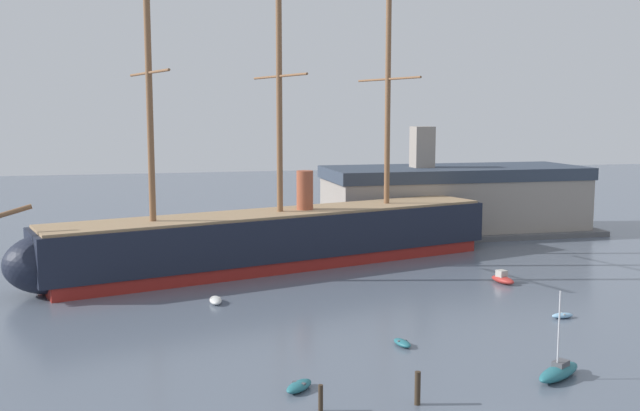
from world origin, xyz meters
name	(u,v)px	position (x,y,z in m)	size (l,w,h in m)	color
tall_ship	(280,238)	(-4.79, 51.29, 3.77)	(70.07, 26.25, 34.56)	maroon
dinghy_foreground_left	(299,386)	(-11.09, 9.90, 0.33)	(2.76, 2.80, 0.65)	#236670
sailboat_foreground_right	(559,371)	(8.16, 7.67, 0.57)	(5.21, 4.01, 6.72)	#236670
dinghy_near_centre	(402,343)	(-0.55, 17.55, 0.27)	(1.38, 2.42, 0.54)	#236670
dinghy_mid_right	(562,315)	(17.29, 21.88, 0.26)	(2.19, 0.98, 0.52)	#7FB2D6
dinghy_alongside_bow	(216,300)	(-14.59, 35.15, 0.34)	(1.26, 2.84, 0.67)	silver
motorboat_alongside_stern	(503,279)	(18.54, 36.38, 0.52)	(2.19, 3.75, 1.48)	#B22D28
dinghy_far_left	(78,271)	(-29.56, 52.80, 0.35)	(3.11, 1.82, 0.69)	#B22D28
dinghy_distant_centre	(310,248)	(1.39, 61.54, 0.25)	(2.14, 1.03, 0.49)	gold
mooring_piling_nearest	(418,388)	(-3.82, 5.55, 1.16)	(0.40, 0.40, 2.33)	#382B1E
mooring_piling_left_pair	(321,398)	(-10.45, 6.00, 0.91)	(0.32, 0.32, 1.83)	#382B1E
dockside_warehouse_right	(454,200)	(27.49, 70.64, 5.40)	(45.15, 18.88, 17.32)	#565659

